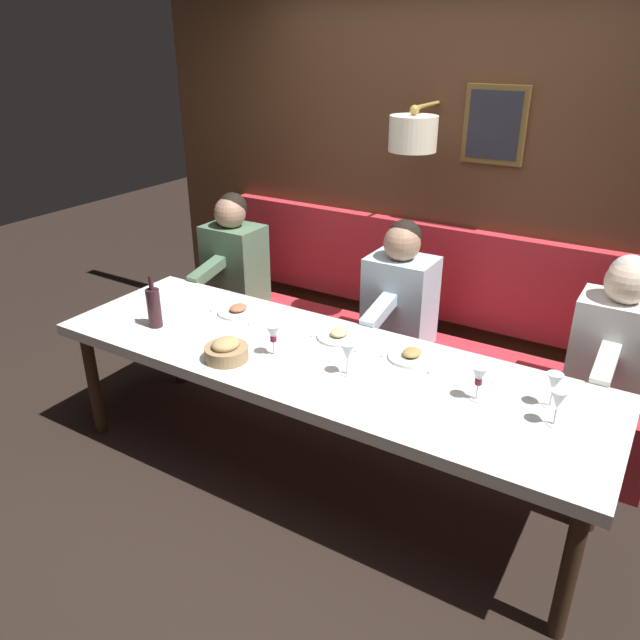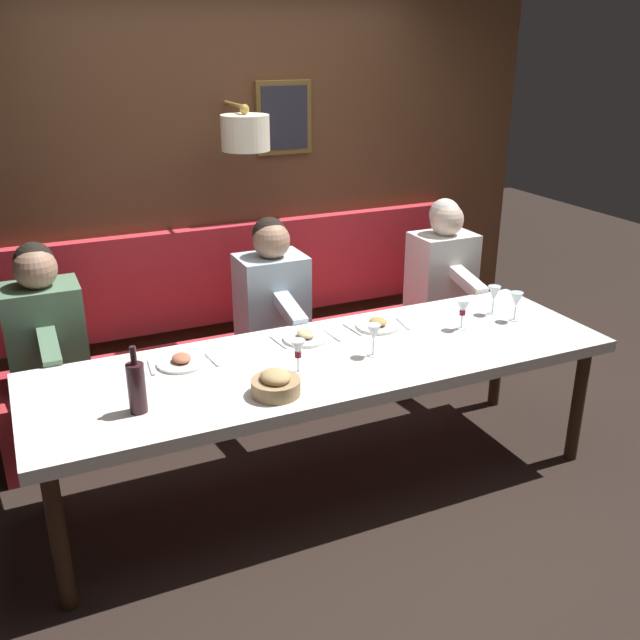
# 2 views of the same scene
# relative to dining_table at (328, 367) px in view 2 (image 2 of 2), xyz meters

# --- Properties ---
(ground_plane) EXTENTS (12.00, 12.00, 0.00)m
(ground_plane) POSITION_rel_dining_table_xyz_m (0.00, 0.00, -0.68)
(ground_plane) COLOR black
(dining_table) EXTENTS (0.90, 2.90, 0.74)m
(dining_table) POSITION_rel_dining_table_xyz_m (0.00, 0.00, 0.00)
(dining_table) COLOR white
(dining_table) RESTS_ON ground_plane
(banquette_bench) EXTENTS (0.52, 3.10, 0.45)m
(banquette_bench) POSITION_rel_dining_table_xyz_m (0.89, 0.00, -0.46)
(banquette_bench) COLOR red
(banquette_bench) RESTS_ON ground_plane
(back_wall_panel) EXTENTS (0.59, 4.30, 2.90)m
(back_wall_panel) POSITION_rel_dining_table_xyz_m (1.46, -0.00, 0.68)
(back_wall_panel) COLOR #51331E
(back_wall_panel) RESTS_ON ground_plane
(diner_nearest) EXTENTS (0.60, 0.40, 0.79)m
(diner_nearest) POSITION_rel_dining_table_xyz_m (0.88, -1.26, 0.13)
(diner_nearest) COLOR white
(diner_nearest) RESTS_ON banquette_bench
(diner_near) EXTENTS (0.60, 0.40, 0.79)m
(diner_near) POSITION_rel_dining_table_xyz_m (0.88, -0.04, 0.13)
(diner_near) COLOR silver
(diner_near) RESTS_ON banquette_bench
(diner_middle) EXTENTS (0.60, 0.40, 0.79)m
(diner_middle) POSITION_rel_dining_table_xyz_m (0.88, 1.25, 0.13)
(diner_middle) COLOR #567A5B
(diner_middle) RESTS_ON banquette_bench
(place_setting_0) EXTENTS (0.24, 0.33, 0.05)m
(place_setting_0) POSITION_rel_dining_table_xyz_m (0.23, -0.41, 0.07)
(place_setting_0) COLOR silver
(place_setting_0) RESTS_ON dining_table
(place_setting_1) EXTENTS (0.24, 0.32, 0.05)m
(place_setting_1) POSITION_rel_dining_table_xyz_m (0.21, 0.68, 0.07)
(place_setting_1) COLOR silver
(place_setting_1) RESTS_ON dining_table
(place_setting_2) EXTENTS (0.24, 0.32, 0.05)m
(place_setting_2) POSITION_rel_dining_table_xyz_m (0.24, 0.01, 0.07)
(place_setting_2) COLOR silver
(place_setting_2) RESTS_ON dining_table
(wine_glass_0) EXTENTS (0.07, 0.07, 0.16)m
(wine_glass_0) POSITION_rel_dining_table_xyz_m (-0.10, 0.20, 0.17)
(wine_glass_0) COLOR silver
(wine_glass_0) RESTS_ON dining_table
(wine_glass_1) EXTENTS (0.07, 0.07, 0.16)m
(wine_glass_1) POSITION_rel_dining_table_xyz_m (0.03, -0.81, 0.17)
(wine_glass_1) COLOR silver
(wine_glass_1) RESTS_ON dining_table
(wine_glass_2) EXTENTS (0.07, 0.07, 0.16)m
(wine_glass_2) POSITION_rel_dining_table_xyz_m (-0.08, -0.21, 0.18)
(wine_glass_2) COLOR silver
(wine_glass_2) RESTS_ON dining_table
(wine_glass_3) EXTENTS (0.07, 0.07, 0.16)m
(wine_glass_3) POSITION_rel_dining_table_xyz_m (0.14, -1.11, 0.18)
(wine_glass_3) COLOR silver
(wine_glass_3) RESTS_ON dining_table
(wine_glass_4) EXTENTS (0.07, 0.07, 0.16)m
(wine_glass_4) POSITION_rel_dining_table_xyz_m (0.01, -1.15, 0.18)
(wine_glass_4) COLOR silver
(wine_glass_4) RESTS_ON dining_table
(wine_bottle) EXTENTS (0.08, 0.08, 0.30)m
(wine_bottle) POSITION_rel_dining_table_xyz_m (-0.17, 0.96, 0.18)
(wine_bottle) COLOR #33191E
(wine_bottle) RESTS_ON dining_table
(bread_bowl) EXTENTS (0.22, 0.22, 0.12)m
(bread_bowl) POSITION_rel_dining_table_xyz_m (-0.26, 0.38, 0.11)
(bread_bowl) COLOR #9E7F56
(bread_bowl) RESTS_ON dining_table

